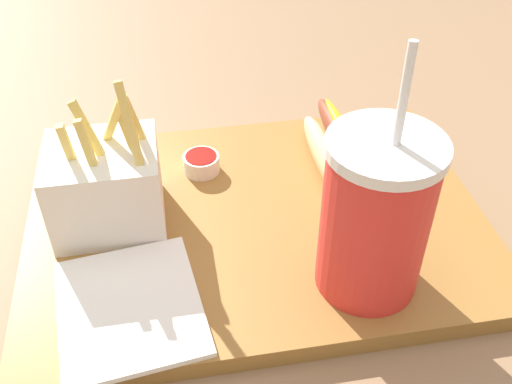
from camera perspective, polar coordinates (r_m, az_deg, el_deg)
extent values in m
cube|color=#8C6B4C|center=(0.63, 0.00, -4.23)|extent=(2.40, 2.40, 0.02)
cube|color=olive|center=(0.61, 0.00, -2.88)|extent=(0.46, 0.33, 0.02)
cylinder|color=red|center=(0.50, 11.28, -2.77)|extent=(0.09, 0.09, 0.14)
cylinder|color=white|center=(0.46, 12.47, 4.21)|extent=(0.09, 0.09, 0.01)
cylinder|color=white|center=(0.44, 13.98, 8.74)|extent=(0.01, 0.02, 0.08)
cube|color=white|center=(0.59, -14.19, 0.51)|extent=(0.11, 0.09, 0.08)
cube|color=#E5C660|center=(0.55, -15.75, 4.09)|extent=(0.02, 0.01, 0.06)
cube|color=#E5C660|center=(0.56, -12.15, 5.42)|extent=(0.02, 0.02, 0.06)
cube|color=#E5C660|center=(0.57, -13.73, 6.06)|extent=(0.04, 0.04, 0.08)
cube|color=#E5C660|center=(0.56, -11.50, 6.48)|extent=(0.02, 0.01, 0.06)
cube|color=#E5C660|center=(0.53, -11.81, 5.67)|extent=(0.02, 0.03, 0.09)
cube|color=#E5C660|center=(0.56, -17.51, 3.83)|extent=(0.01, 0.01, 0.06)
cube|color=#E5C660|center=(0.56, -15.64, 5.36)|extent=(0.03, 0.02, 0.06)
ellipsoid|color=#E5C689|center=(0.66, 9.21, 3.03)|extent=(0.03, 0.18, 0.03)
ellipsoid|color=#E5C689|center=(0.65, 7.03, 2.76)|extent=(0.03, 0.18, 0.03)
ellipsoid|color=brown|center=(0.64, 8.36, 4.89)|extent=(0.03, 0.17, 0.02)
ellipsoid|color=gold|center=(0.63, 8.47, 5.86)|extent=(0.02, 0.13, 0.01)
cylinder|color=white|center=(0.66, -5.25, 2.74)|extent=(0.04, 0.04, 0.02)
cylinder|color=#B2140F|center=(0.65, -5.29, 3.29)|extent=(0.03, 0.03, 0.01)
cube|color=white|center=(0.53, -12.02, -10.72)|extent=(0.14, 0.15, 0.01)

